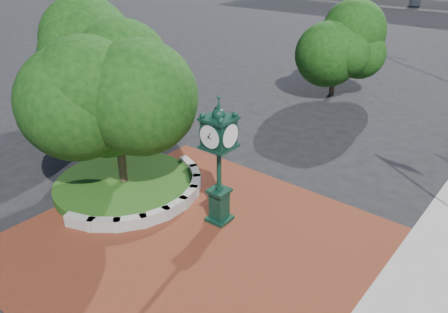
# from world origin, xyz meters

# --- Properties ---
(ground) EXTENTS (200.00, 200.00, 0.00)m
(ground) POSITION_xyz_m (0.00, 0.00, 0.00)
(ground) COLOR black
(ground) RESTS_ON ground
(plaza) EXTENTS (12.00, 12.00, 0.04)m
(plaza) POSITION_xyz_m (0.00, -1.00, 0.02)
(plaza) COLOR brown
(plaza) RESTS_ON ground
(planter_wall) EXTENTS (2.96, 6.77, 0.54)m
(planter_wall) POSITION_xyz_m (-2.71, -0.00, 0.27)
(planter_wall) COLOR #9E9B93
(planter_wall) RESTS_ON ground
(grass_bed) EXTENTS (6.10, 6.10, 0.40)m
(grass_bed) POSITION_xyz_m (-5.00, 0.00, 0.20)
(grass_bed) COLOR #214B15
(grass_bed) RESTS_ON ground
(tree_planter) EXTENTS (5.20, 5.20, 6.33)m
(tree_planter) POSITION_xyz_m (-5.00, 0.00, 3.72)
(tree_planter) COLOR #38281C
(tree_planter) RESTS_ON ground
(tree_northwest) EXTENTS (5.60, 5.60, 6.93)m
(tree_northwest) POSITION_xyz_m (-13.00, 5.00, 4.12)
(tree_northwest) COLOR #38281C
(tree_northwest) RESTS_ON ground
(tree_street) EXTENTS (4.40, 4.40, 5.45)m
(tree_street) POSITION_xyz_m (-4.00, 18.00, 3.24)
(tree_street) COLOR #38281C
(tree_street) RESTS_ON ground
(post_clock) EXTENTS (1.09, 1.09, 5.09)m
(post_clock) POSITION_xyz_m (-0.12, 0.76, 2.79)
(post_clock) COLOR black
(post_clock) RESTS_ON ground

